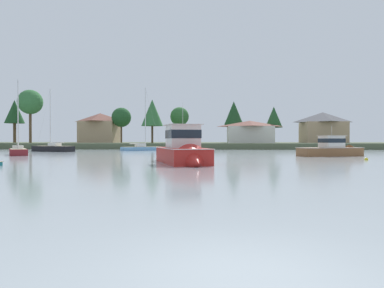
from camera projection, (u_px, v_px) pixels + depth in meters
ground_plane at (238, 270)px, 5.75m from camera, size 400.00×400.00×0.00m
far_shore_bank at (214, 145)px, 99.42m from camera, size 164.85×43.24×1.37m
cruiser_red at (184, 155)px, 31.73m from camera, size 6.29×11.35×6.66m
sailboat_skyblue at (142, 149)px, 70.61m from camera, size 8.11×6.60×13.03m
cruiser_wood at (336, 152)px, 46.59m from camera, size 9.89×5.44×4.94m
sailboat_maroon at (18, 153)px, 49.82m from camera, size 5.64×7.37×11.07m
sailboat_black at (53, 150)px, 64.57m from camera, size 8.65×5.44×12.07m
mooring_buoy_yellow at (366, 159)px, 37.16m from camera, size 0.37×0.37×0.42m
shore_tree_left_mid at (121, 117)px, 96.31m from camera, size 5.26×5.26×9.50m
shore_tree_inland_c at (180, 117)px, 92.35m from camera, size 4.85×4.85×9.27m
shore_tree_inland_b at (152, 113)px, 88.25m from camera, size 5.38×5.38×10.81m
shore_tree_center at (30, 102)px, 89.83m from camera, size 6.16×6.16×13.44m
shore_tree_right at (274, 117)px, 93.84m from camera, size 4.52×4.52×9.55m
shore_tree_center_left at (15, 112)px, 94.52m from camera, size 5.06×5.06×11.40m
shore_tree_right_mid at (234, 113)px, 99.63m from camera, size 5.38×5.38×11.58m
cottage_behind_trees at (100, 127)px, 99.95m from camera, size 10.42×10.63×8.25m
cottage_hillside at (250, 131)px, 91.34m from camera, size 12.25×9.58×5.70m
cottage_near_water at (323, 127)px, 94.73m from camera, size 11.33×10.06×8.12m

